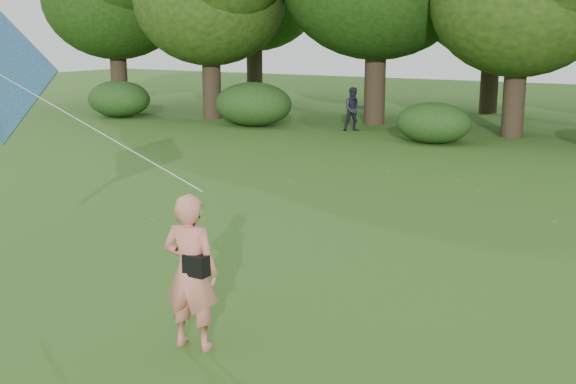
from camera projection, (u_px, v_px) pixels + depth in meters
The scene contains 6 objects.
ground at pixel (266, 348), 8.94m from camera, with size 100.00×100.00×0.00m, color #265114.
man_kite_flyer at pixel (191, 272), 8.77m from camera, with size 0.71×0.47×1.95m, color #EB816E.
bystander_left at pixel (354, 109), 28.14m from camera, with size 0.83×0.64×1.70m, color #23222E.
crossbody_bag at pixel (197, 264), 8.66m from camera, with size 0.43×0.20×0.74m.
shrub_band at pixel (534, 123), 23.86m from camera, with size 39.15×3.22×1.88m.
fallen_leaves at pixel (353, 208), 16.03m from camera, with size 10.10×13.08×0.01m.
Camera 1 is at (4.50, -6.98, 3.84)m, focal length 45.00 mm.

